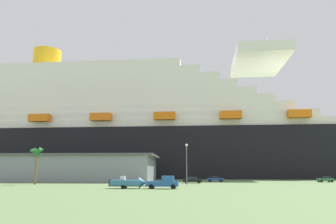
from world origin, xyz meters
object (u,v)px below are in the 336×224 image
street_lamp (187,158)px  cruise_ship (105,133)px  small_boat_on_trailer (130,183)px  parked_car_black_coupe (192,180)px  parked_car_blue_suv (215,179)px  pickup_truck (164,183)px  parked_car_green_wagon (325,179)px  palm_tree (37,155)px

street_lamp → cruise_ship: bearing=120.0°
small_boat_on_trailer → parked_car_black_coupe: (9.58, 27.34, -0.13)m
cruise_ship → parked_car_blue_suv: bearing=-43.7°
street_lamp → parked_car_blue_suv: street_lamp is taller
pickup_truck → street_lamp: street_lamp is taller
cruise_ship → parked_car_green_wagon: 89.23m
small_boat_on_trailer → parked_car_black_coupe: 28.97m
cruise_ship → pickup_truck: 92.69m
street_lamp → parked_car_green_wagon: street_lamp is taller
small_boat_on_trailer → parked_car_blue_suv: 42.65m
parked_car_black_coupe → parked_car_green_wagon: same height
small_boat_on_trailer → parked_car_green_wagon: bearing=41.0°
parked_car_black_coupe → parked_car_green_wagon: bearing=18.4°
cruise_ship → street_lamp: 79.53m
small_boat_on_trailer → parked_car_black_coupe: small_boat_on_trailer is taller
small_boat_on_trailer → parked_car_blue_suv: small_boat_on_trailer is taller
street_lamp → parked_car_blue_suv: bearing=74.9°
street_lamp → parked_car_black_coupe: 12.72m
palm_tree → street_lamp: size_ratio=0.93×
pickup_truck → parked_car_black_coupe: pickup_truck is taller
small_boat_on_trailer → palm_tree: 30.14m
palm_tree → cruise_ship: bearing=94.1°
parked_car_blue_suv → street_lamp: bearing=-105.1°
palm_tree → small_boat_on_trailer: bearing=-31.1°
palm_tree → parked_car_blue_suv: size_ratio=1.70×
cruise_ship → palm_tree: cruise_ship is taller
cruise_ship → parked_car_black_coupe: bearing=-54.6°
pickup_truck → parked_car_blue_suv: (9.53, 39.64, -0.21)m
cruise_ship → parked_car_black_coupe: size_ratio=52.26×
pickup_truck → small_boat_on_trailer: (-5.95, -0.10, -0.08)m
street_lamp → palm_tree: bearing=-179.5°
small_boat_on_trailer → parked_car_green_wagon: small_boat_on_trailer is taller
pickup_truck → palm_tree: palm_tree is taller
palm_tree → parked_car_blue_suv: 47.94m
palm_tree → parked_car_black_coupe: 37.40m
small_boat_on_trailer → palm_tree: bearing=148.9°
palm_tree → parked_car_green_wagon: palm_tree is taller
pickup_truck → parked_car_black_coupe: size_ratio=1.18×
palm_tree → parked_car_green_wagon: (70.33, 23.85, -5.86)m
parked_car_blue_suv → parked_car_black_coupe: bearing=-115.5°
street_lamp → parked_car_green_wagon: (36.02, 23.53, -4.88)m
small_boat_on_trailer → street_lamp: bearing=60.1°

